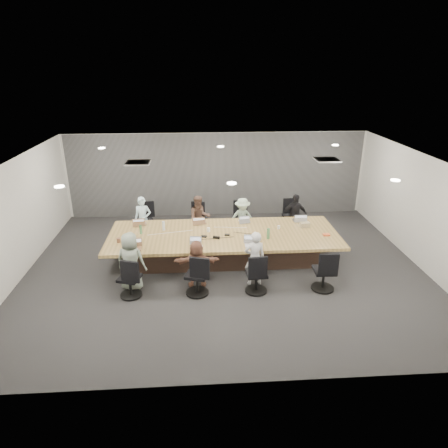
{
  "coord_description": "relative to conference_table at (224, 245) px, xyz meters",
  "views": [
    {
      "loc": [
        -0.63,
        -9.08,
        4.89
      ],
      "look_at": [
        0.0,
        0.4,
        1.05
      ],
      "focal_mm": 32.0,
      "sensor_mm": 36.0,
      "label": 1
    }
  ],
  "objects": [
    {
      "name": "chair_0",
      "position": [
        -2.26,
        1.7,
        0.02
      ],
      "size": [
        0.68,
        0.68,
        0.84
      ],
      "primitive_type": null,
      "rotation": [
        0.0,
        0.0,
        3.37
      ],
      "color": "black",
      "rests_on": "ground"
    },
    {
      "name": "canvas_bag",
      "position": [
        2.23,
        0.29,
        0.41
      ],
      "size": [
        0.27,
        0.18,
        0.14
      ],
      "primitive_type": "cube",
      "rotation": [
        0.0,
        0.0,
        0.09
      ],
      "color": "tan",
      "rests_on": "conference_table"
    },
    {
      "name": "stapler",
      "position": [
        -0.21,
        -0.31,
        0.37
      ],
      "size": [
        0.18,
        0.11,
        0.07
      ],
      "primitive_type": "cube",
      "rotation": [
        0.0,
        0.0,
        -0.4
      ],
      "color": "black",
      "rests_on": "conference_table"
    },
    {
      "name": "chair_4",
      "position": [
        -2.21,
        -1.7,
        -0.02
      ],
      "size": [
        0.65,
        0.65,
        0.77
      ],
      "primitive_type": null,
      "rotation": [
        0.0,
        0.0,
        -0.3
      ],
      "color": "black",
      "rests_on": "ground"
    },
    {
      "name": "mic_left",
      "position": [
        -0.52,
        -0.18,
        0.35
      ],
      "size": [
        0.17,
        0.14,
        0.03
      ],
      "primitive_type": "cube",
      "rotation": [
        0.0,
        0.0,
        -0.33
      ],
      "color": "black",
      "rests_on": "conference_table"
    },
    {
      "name": "person_1",
      "position": [
        -0.62,
        1.35,
        0.27
      ],
      "size": [
        0.73,
        0.62,
        1.35
      ],
      "primitive_type": "imported",
      "rotation": [
        0.0,
        0.0,
        6.46
      ],
      "color": "brown",
      "rests_on": "ground"
    },
    {
      "name": "laptop_2",
      "position": [
        0.64,
        0.8,
        0.35
      ],
      "size": [
        0.32,
        0.24,
        0.02
      ],
      "primitive_type": "cube",
      "rotation": [
        0.0,
        0.0,
        3.27
      ],
      "color": "#B2B2B7",
      "rests_on": "conference_table"
    },
    {
      "name": "mic_right",
      "position": [
        0.08,
        -0.12,
        0.35
      ],
      "size": [
        0.14,
        0.11,
        0.03
      ],
      "primitive_type": "cube",
      "rotation": [
        0.0,
        0.0,
        -0.15
      ],
      "color": "black",
      "rests_on": "conference_table"
    },
    {
      "name": "curtain",
      "position": [
        0.0,
        3.42,
        1.0
      ],
      "size": [
        9.8,
        0.04,
        2.8
      ],
      "primitive_type": "cube",
      "color": "#5A5B5C",
      "rests_on": "ground"
    },
    {
      "name": "person_4",
      "position": [
        -2.21,
        -1.35,
        0.3
      ],
      "size": [
        0.77,
        0.59,
        1.39
      ],
      "primitive_type": "imported",
      "rotation": [
        0.0,
        0.0,
        2.9
      ],
      "color": "gray",
      "rests_on": "ground"
    },
    {
      "name": "mug_brown",
      "position": [
        -2.65,
        -0.38,
        0.4
      ],
      "size": [
        0.12,
        0.12,
        0.11
      ],
      "primitive_type": "cylinder",
      "rotation": [
        0.0,
        0.0,
        -0.35
      ],
      "color": "brown",
      "rests_on": "conference_table"
    },
    {
      "name": "laptop_6",
      "position": [
        0.63,
        -0.8,
        0.35
      ],
      "size": [
        0.34,
        0.25,
        0.02
      ],
      "primitive_type": "cube",
      "rotation": [
        0.0,
        0.0,
        -0.06
      ],
      "color": "#B2B2B7",
      "rests_on": "conference_table"
    },
    {
      "name": "person_6",
      "position": [
        0.63,
        -1.35,
        0.27
      ],
      "size": [
        0.52,
        0.37,
        1.34
      ],
      "primitive_type": "imported",
      "rotation": [
        0.0,
        0.0,
        3.25
      ],
      "color": "silver",
      "rests_on": "ground"
    },
    {
      "name": "snack_packet",
      "position": [
        2.65,
        -0.3,
        0.36
      ],
      "size": [
        0.18,
        0.12,
        0.04
      ],
      "primitive_type": "cube",
      "rotation": [
        0.0,
        0.0,
        -0.04
      ],
      "color": "#E95C2B",
      "rests_on": "conference_table"
    },
    {
      "name": "laptop_0",
      "position": [
        -2.26,
        0.8,
        0.35
      ],
      "size": [
        0.35,
        0.26,
        0.02
      ],
      "primitive_type": "cube",
      "rotation": [
        0.0,
        0.0,
        3.25
      ],
      "color": "#8C6647",
      "rests_on": "conference_table"
    },
    {
      "name": "bottle_green_right",
      "position": [
        1.1,
        -0.4,
        0.48
      ],
      "size": [
        0.09,
        0.09,
        0.28
      ],
      "primitive_type": "cylinder",
      "rotation": [
        0.0,
        0.0,
        -0.21
      ],
      "color": "#467E4C",
      "rests_on": "conference_table"
    },
    {
      "name": "chair_2",
      "position": [
        0.64,
        1.7,
        -0.0
      ],
      "size": [
        0.55,
        0.55,
        0.8
      ],
      "primitive_type": null,
      "rotation": [
        0.0,
        0.0,
        3.16
      ],
      "color": "black",
      "rests_on": "ground"
    },
    {
      "name": "floor",
      "position": [
        0.0,
        -0.5,
        -0.4
      ],
      "size": [
        10.0,
        8.0,
        0.0
      ],
      "primitive_type": "cube",
      "color": "#2C2C2D",
      "rests_on": "ground"
    },
    {
      "name": "person_2",
      "position": [
        0.64,
        1.35,
        0.22
      ],
      "size": [
        0.88,
        0.6,
        1.25
      ],
      "primitive_type": "imported",
      "rotation": [
        0.0,
        0.0,
        6.47
      ],
      "color": "#9EB8A0",
      "rests_on": "ground"
    },
    {
      "name": "laptop_5",
      "position": [
        -0.72,
        -0.8,
        0.35
      ],
      "size": [
        0.31,
        0.23,
        0.02
      ],
      "primitive_type": "cube",
      "rotation": [
        0.0,
        0.0,
        -0.12
      ],
      "color": "#B2B2B7",
      "rests_on": "conference_table"
    },
    {
      "name": "bottle_green_left",
      "position": [
        -2.16,
        0.13,
        0.46
      ],
      "size": [
        0.07,
        0.07,
        0.24
      ],
      "primitive_type": "cylinder",
      "rotation": [
        0.0,
        0.0,
        0.05
      ],
      "color": "#467E4C",
      "rests_on": "conference_table"
    },
    {
      "name": "chair_6",
      "position": [
        0.63,
        -1.7,
        -0.01
      ],
      "size": [
        0.56,
        0.56,
        0.79
      ],
      "primitive_type": null,
      "rotation": [
        0.0,
        0.0,
        0.06
      ],
      "color": "black",
      "rests_on": "ground"
    },
    {
      "name": "chair_7",
      "position": [
        2.19,
        -1.7,
        0.01
      ],
      "size": [
        0.57,
        0.57,
        0.82
      ],
      "primitive_type": null,
      "rotation": [
        0.0,
        0.0,
        -0.02
      ],
      "color": "black",
      "rests_on": "ground"
    },
    {
      "name": "cup_white_far",
      "position": [
        -0.39,
        0.16,
        0.39
      ],
      "size": [
        0.1,
        0.1,
        0.11
      ],
      "primitive_type": "cylinder",
      "rotation": [
        0.0,
        0.0,
        -0.21
      ],
      "color": "white",
      "rests_on": "conference_table"
    },
    {
      "name": "wall_left",
      "position": [
        -5.0,
        -0.5,
        1.0
      ],
      "size": [
        0.0,
        8.0,
        2.8
      ],
      "primitive_type": "cube",
      "rotation": [
        1.57,
        0.0,
        1.57
      ],
      "color": "beige",
      "rests_on": "ground"
    },
    {
      "name": "person_3",
      "position": [
        2.19,
        1.35,
        0.27
      ],
      "size": [
        0.81,
        0.38,
        1.35
      ],
      "primitive_type": "imported",
      "rotation": [
        0.0,
        0.0,
        6.35
      ],
      "color": "black",
      "rests_on": "ground"
    },
    {
      "name": "bottle_clear",
      "position": [
        -1.58,
        0.34,
        0.46
      ],
      "size": [
        0.09,
        0.09,
        0.24
      ],
      "primitive_type": "cylinder",
      "rotation": [
        0.0,
        0.0,
        -0.27
      ],
      "color": "silver",
      "rests_on": "conference_table"
    },
    {
      "name": "laptop_3",
      "position": [
        2.19,
        0.8,
        0.35
      ],
      "size": [
        0.36,
        0.26,
        0.02
      ],
      "primitive_type": "cube",
      "rotation": [
        0.0,
        0.0,
        3.09
      ],
      "color": "#B2B2B7",
      "rests_on": "conference_table"
    },
    {
      "name": "conference_table",
      "position": [
        0.0,
        0.0,
        0.0
      ],
      "size": [
        6.0,
        2.2,
        0.74
      ],
      "color": "#402C22",
      "rests_on": "ground"
    },
    {
      "name": "ceiling",
      "position": [
        0.0,
        -0.5,
        2.4
      ],
      "size": [
        10.0,
        8.0,
        0.0
      ],
      "primitive_type": "cube",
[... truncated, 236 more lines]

